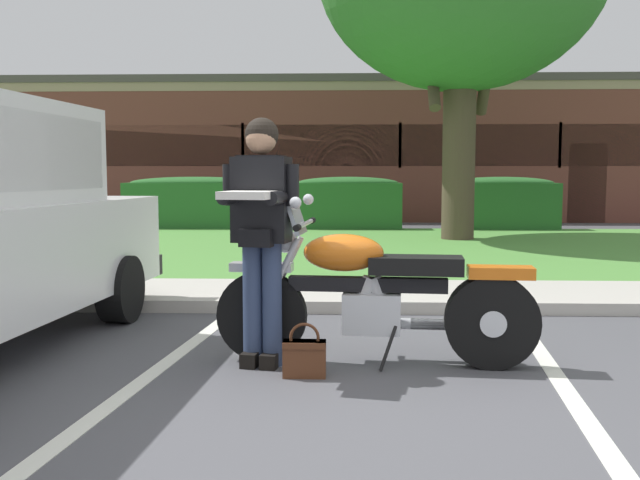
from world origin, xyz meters
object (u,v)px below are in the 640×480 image
Objects in this scene: motorcycle at (386,295)px; rider_person at (261,221)px; handbag at (304,355)px; hedge_left at (196,202)px; hedge_center_right at (501,203)px; brick_building at (391,153)px; hedge_center_left at (348,202)px.

rider_person is at bearing -174.47° from motorcycle.
rider_person is 0.95m from handbag.
hedge_center_right is at bearing -0.00° from hedge_left.
brick_building is at bearing 53.98° from hedge_left.
hedge_center_left is 7.02m from brick_building.
hedge_center_left is 3.52m from hedge_center_right.
hedge_center_right is at bearing 74.33° from motorcycle.
handbag is 18.87m from brick_building.
hedge_left is at bearing 105.09° from handbag.
motorcycle is at bearing -72.00° from hedge_left.
hedge_center_right is (3.52, -0.00, -0.00)m from hedge_center_left.
hedge_left is at bearing -126.02° from brick_building.
rider_person is 12.06m from hedge_left.
rider_person is 0.68× the size of hedge_center_right.
hedge_center_left is (0.60, 11.70, -0.36)m from rider_person.
handbag is at bearing -95.14° from brick_building.
rider_person is at bearing -76.02° from hedge_left.
brick_building reaches higher than hedge_center_right.
rider_person is at bearing -109.40° from hedge_center_right.
hedge_center_left is (3.52, -0.00, 0.00)m from hedge_left.
hedge_left is 8.45m from brick_building.
brick_building is at bearing 84.86° from handbag.
handbag is 0.14× the size of hedge_center_right.
rider_person reaches higher than hedge_left.
handbag is at bearing -147.97° from motorcycle.
handbag is at bearing -74.91° from hedge_left.
hedge_center_right is (3.26, 11.61, 0.16)m from motorcycle.
motorcycle is at bearing -93.53° from brick_building.
hedge_center_right is (3.81, 11.96, 0.51)m from handbag.
hedge_center_left is at bearing 91.27° from motorcycle.
motorcycle is 6.23× the size of handbag.
motorcycle reaches higher than handbag.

